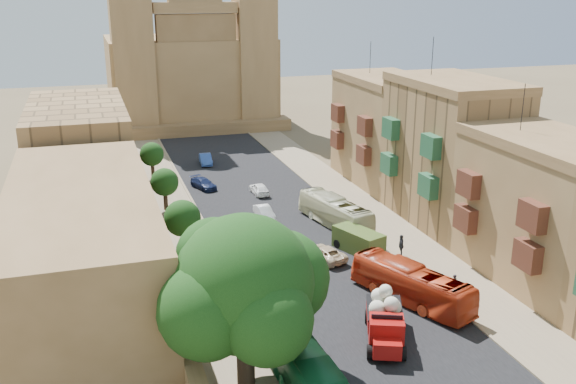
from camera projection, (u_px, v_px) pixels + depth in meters
road_surface at (276, 219)px, 63.41m from camera, size 14.00×140.00×0.01m
sidewalk_east at (364, 209)px, 66.14m from camera, size 5.00×140.00×0.01m
sidewalk_west at (180, 229)px, 60.68m from camera, size 5.00×140.00×0.01m
kerb_east at (341, 211)px, 65.40m from camera, size 0.25×140.00×0.12m
kerb_west at (206, 226)px, 61.38m from camera, size 0.25×140.00×0.12m
townhouse_b at (546, 209)px, 49.02m from camera, size 9.00×14.00×14.90m
townhouse_c at (450, 151)px, 61.35m from camera, size 9.00×14.00×17.40m
townhouse_d at (385, 129)px, 74.28m from camera, size 9.00×14.00×15.90m
west_wall at (160, 266)px, 50.47m from camera, size 1.00×40.00×1.80m
west_building_low at (83, 245)px, 46.06m from camera, size 10.00×28.00×8.40m
west_building_mid at (80, 150)px, 69.42m from camera, size 10.00×22.00×10.00m
church at (191, 66)px, 104.64m from camera, size 28.00×22.50×36.30m
ficus_tree at (246, 288)px, 35.25m from camera, size 10.29×9.46×10.29m
street_tree_a at (209, 270)px, 43.06m from camera, size 3.61×3.61×5.56m
street_tree_b at (182, 218)px, 54.10m from camera, size 3.14×3.14×4.83m
street_tree_c at (165, 182)px, 65.09m from camera, size 2.86×2.86×4.40m
street_tree_d at (152, 154)px, 75.98m from camera, size 2.85×2.85×4.38m
red_truck at (385, 319)px, 41.15m from camera, size 4.31×6.34×3.51m
olive_pickup at (358, 241)px, 55.33m from camera, size 3.53×5.10×1.94m
bus_green_north at (313, 382)px, 34.79m from camera, size 2.73×10.13×2.80m
bus_red_east at (412, 284)px, 46.26m from camera, size 5.94×10.17×2.79m
bus_cream_east at (335, 212)px, 61.15m from camera, size 4.34×10.17×2.76m
car_blue_a at (300, 264)px, 51.52m from camera, size 2.57×4.14×1.31m
car_white_a at (264, 212)px, 63.45m from camera, size 1.45×3.67×1.19m
car_cream at (324, 253)px, 53.67m from camera, size 3.29×4.79×1.22m
car_dkblue at (203, 184)px, 72.73m from camera, size 2.93×4.37×1.18m
car_white_b at (259, 189)px, 70.75m from camera, size 1.63×3.76×1.26m
car_blue_b at (206, 159)px, 82.69m from camera, size 1.72×4.15×1.34m
pedestrian_a at (454, 284)px, 47.71m from camera, size 0.60×0.43×1.56m
pedestrian_c at (401, 246)px, 54.30m from camera, size 0.89×1.24×1.95m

